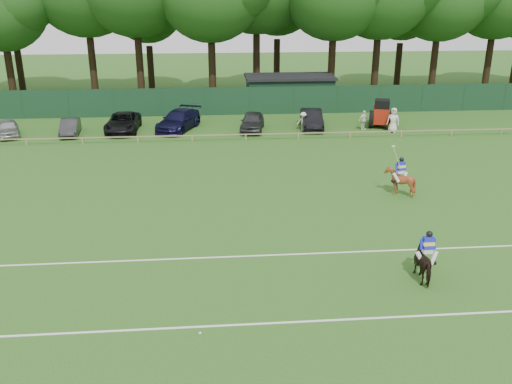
{
  "coord_description": "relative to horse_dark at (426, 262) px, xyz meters",
  "views": [
    {
      "loc": [
        -1.59,
        -21.49,
        10.53
      ],
      "look_at": [
        0.5,
        3.0,
        1.4
      ],
      "focal_mm": 38.0,
      "sensor_mm": 36.0,
      "label": 1
    }
  ],
  "objects": [
    {
      "name": "tractor",
      "position": [
        5.89,
        24.89,
        0.36
      ],
      "size": [
        2.5,
        3.12,
        2.29
      ],
      "rotation": [
        0.0,
        0.0,
        -0.28
      ],
      "color": "maroon",
      "rests_on": "ground"
    },
    {
      "name": "tree_row",
      "position": [
        -4.52,
        38.53,
        -0.73
      ],
      "size": [
        96.0,
        12.0,
        21.0
      ],
      "primitive_type": null,
      "color": "#26561C",
      "rests_on": "ground"
    },
    {
      "name": "spectator_left",
      "position": [
        -0.73,
        24.07,
        0.03
      ],
      "size": [
        1.1,
        0.83,
        1.52
      ],
      "primitive_type": "imported",
      "rotation": [
        0.0,
        0.0,
        -0.31
      ],
      "color": "beige",
      "rests_on": "ground"
    },
    {
      "name": "sedan_navy",
      "position": [
        -10.69,
        25.29,
        0.05
      ],
      "size": [
        3.99,
        5.81,
        1.56
      ],
      "primitive_type": "imported",
      "rotation": [
        0.0,
        0.0,
        -0.37
      ],
      "color": "black",
      "rests_on": "ground"
    },
    {
      "name": "pitch_rail",
      "position": [
        -6.52,
        21.53,
        -0.28
      ],
      "size": [
        62.1,
        0.1,
        0.5
      ],
      "color": "#997F5B",
      "rests_on": "ground"
    },
    {
      "name": "rider_dark",
      "position": [
        0.0,
        -0.01,
        0.68
      ],
      "size": [
        0.94,
        0.37,
        1.41
      ],
      "rotation": [
        0.0,
        0.0,
        3.15
      ],
      "color": "silver",
      "rests_on": "ground"
    },
    {
      "name": "sedan_grey",
      "position": [
        -19.04,
        24.34,
        -0.11
      ],
      "size": [
        1.72,
        3.86,
        1.23
      ],
      "primitive_type": "imported",
      "rotation": [
        0.0,
        0.0,
        0.11
      ],
      "color": "#2D2D2F",
      "rests_on": "ground"
    },
    {
      "name": "perimeter_fence",
      "position": [
        -6.52,
        30.53,
        0.52
      ],
      "size": [
        92.08,
        0.08,
        2.5
      ],
      "color": "#14351E",
      "rests_on": "ground"
    },
    {
      "name": "polo_ball",
      "position": [
        -8.66,
        -2.89,
        -0.68
      ],
      "size": [
        0.09,
        0.09,
        0.09
      ],
      "primitive_type": "sphere",
      "color": "silver",
      "rests_on": "ground"
    },
    {
      "name": "spectator_mid",
      "position": [
        4.14,
        23.91,
        0.07
      ],
      "size": [
        1.01,
        0.79,
        1.59
      ],
      "primitive_type": "imported",
      "rotation": [
        0.0,
        0.0,
        0.5
      ],
      "color": "white",
      "rests_on": "ground"
    },
    {
      "name": "pitch_lines",
      "position": [
        -6.52,
        0.03,
        -0.72
      ],
      "size": [
        60.0,
        5.1,
        0.01
      ],
      "color": "silver",
      "rests_on": "ground"
    },
    {
      "name": "estate_black",
      "position": [
        0.11,
        24.89,
        0.03
      ],
      "size": [
        2.0,
        4.74,
        1.52
      ],
      "primitive_type": "imported",
      "rotation": [
        0.0,
        0.0,
        -0.09
      ],
      "color": "black",
      "rests_on": "ground"
    },
    {
      "name": "hatch_grey",
      "position": [
        -4.78,
        24.52,
        0.01
      ],
      "size": [
        2.42,
        4.56,
        1.48
      ],
      "primitive_type": "imported",
      "rotation": [
        0.0,
        0.0,
        -0.16
      ],
      "color": "#303033",
      "rests_on": "ground"
    },
    {
      "name": "spectator_right",
      "position": [
        6.26,
        22.95,
        0.26
      ],
      "size": [
        1.14,
        1.0,
        1.97
      ],
      "primitive_type": "imported",
      "rotation": [
        0.0,
        0.0,
        -0.48
      ],
      "color": "silver",
      "rests_on": "ground"
    },
    {
      "name": "ground",
      "position": [
        -6.52,
        3.53,
        -0.73
      ],
      "size": [
        160.0,
        160.0,
        0.0
      ],
      "primitive_type": "plane",
      "color": "#1E4C14",
      "rests_on": "ground"
    },
    {
      "name": "horse_dark",
      "position": [
        0.0,
        0.0,
        0.0
      ],
      "size": [
        0.79,
        1.72,
        1.45
      ],
      "primitive_type": "imported",
      "rotation": [
        0.0,
        0.0,
        3.15
      ],
      "color": "black",
      "rests_on": "ground"
    },
    {
      "name": "utility_shed",
      "position": [
        -0.52,
        33.53,
        0.81
      ],
      "size": [
        8.4,
        4.4,
        3.04
      ],
      "color": "#14331E",
      "rests_on": "ground"
    },
    {
      "name": "sedan_silver",
      "position": [
        -23.66,
        24.25,
        -0.09
      ],
      "size": [
        2.7,
        4.02,
        1.27
      ],
      "primitive_type": "imported",
      "rotation": [
        0.0,
        0.0,
        0.35
      ],
      "color": "#AAACAF",
      "rests_on": "ground"
    },
    {
      "name": "suv_black",
      "position": [
        -15.07,
        25.1,
        -0.0
      ],
      "size": [
        2.44,
        5.23,
        1.45
      ],
      "primitive_type": "imported",
      "rotation": [
        0.0,
        0.0,
        -0.01
      ],
      "color": "black",
      "rests_on": "ground"
    },
    {
      "name": "horse_chestnut",
      "position": [
        2.09,
        9.19,
        0.06
      ],
      "size": [
        1.51,
        1.64,
        1.57
      ],
      "primitive_type": "imported",
      "rotation": [
        0.0,
        0.0,
        3.33
      ],
      "color": "brown",
      "rests_on": "ground"
    },
    {
      "name": "rider_chestnut",
      "position": [
        2.09,
        9.17,
        0.78
      ],
      "size": [
        0.96,
        0.53,
        2.05
      ],
      "rotation": [
        0.0,
        0.0,
        3.33
      ],
      "color": "silver",
      "rests_on": "ground"
    }
  ]
}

